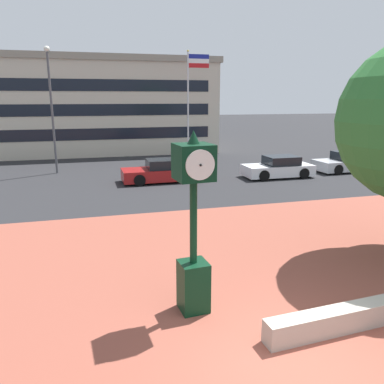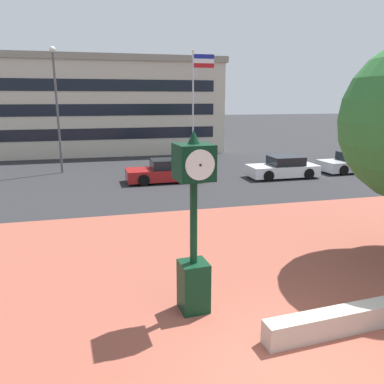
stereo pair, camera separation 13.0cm
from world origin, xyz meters
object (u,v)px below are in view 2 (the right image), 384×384
Objects in this scene: car_street_near at (283,168)px; car_street_far at (353,163)px; car_street_distant at (166,172)px; flagpole_primary at (196,96)px; street_clock at (194,224)px; civic_building at (98,105)px; street_lamp_post at (56,99)px.

car_street_near and car_street_far have the same top height.
car_street_distant is 9.18m from flagpole_primary.
street_clock is 0.19× the size of civic_building.
civic_building is (-3.36, 17.68, 3.44)m from car_street_distant.
car_street_near is at bearing 51.12° from street_clock.
car_street_distant is at bearing 85.17° from car_street_near.
car_street_distant is at bearing 77.38° from street_clock.
street_clock is at bearing -77.17° from street_lamp_post.
street_clock is 15.92m from car_street_near.
street_clock is 0.97× the size of car_street_near.
civic_building is at bearing 39.24° from car_street_far.
car_street_far is at bearing -40.16° from flagpole_primary.
civic_building is 13.71m from street_lamp_post.
civic_building is at bearing 78.87° from street_lamp_post.
street_clock is 0.53× the size of street_lamp_post.
car_street_far is 12.27m from car_street_distant.
civic_building is (-10.36, 18.28, 3.44)m from car_street_near.
street_lamp_post is at bearing 98.17° from street_clock.
flagpole_primary is at bearing 47.59° from car_street_far.
car_street_near is 21.29m from civic_building.
car_street_near and car_street_distant have the same top height.
car_street_far is (5.27, 0.60, 0.00)m from car_street_near.
car_street_near is at bearing -60.45° from civic_building.
car_street_far is 12.09m from flagpole_primary.
civic_building is at bearing 10.13° from car_street_distant.
car_street_near is 0.20× the size of civic_building.
street_lamp_post is (-2.64, -13.44, 0.59)m from civic_building.
car_street_near is at bearing -66.84° from flagpole_primary.
street_lamp_post is at bearing 54.17° from car_street_distant.
street_clock is at bearing 145.88° from car_street_near.
car_street_near is 14.45m from street_lamp_post.
car_street_near is 9.58m from flagpole_primary.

